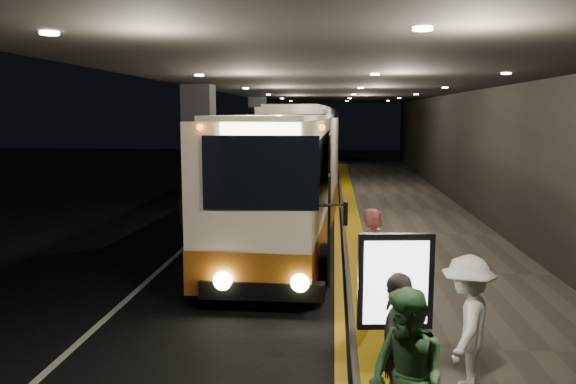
{
  "coord_description": "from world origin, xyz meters",
  "views": [
    {
      "loc": [
        2.21,
        -11.29,
        3.62
      ],
      "look_at": [
        1.1,
        2.33,
        1.7
      ],
      "focal_mm": 35.0,
      "sensor_mm": 36.0,
      "label": 1
    }
  ],
  "objects_px": {
    "passenger_waiting_white": "(467,324)",
    "info_sign": "(395,284)",
    "passenger_waiting_grey": "(399,351)",
    "stanchion_post": "(374,266)",
    "coach_second": "(304,150)",
    "coach_main": "(287,186)",
    "coach_third": "(320,137)",
    "passenger_waiting_green": "(407,379)",
    "passenger_boarding": "(375,261)",
    "bag_polka": "(421,363)"
  },
  "relations": [
    {
      "from": "passenger_waiting_white",
      "to": "info_sign",
      "type": "bearing_deg",
      "value": -71.01
    },
    {
      "from": "passenger_waiting_grey",
      "to": "stanchion_post",
      "type": "distance_m",
      "value": 4.61
    },
    {
      "from": "passenger_waiting_grey",
      "to": "info_sign",
      "type": "distance_m",
      "value": 1.06
    },
    {
      "from": "coach_second",
      "to": "coach_main",
      "type": "bearing_deg",
      "value": -86.68
    },
    {
      "from": "coach_main",
      "to": "passenger_waiting_grey",
      "type": "xyz_separation_m",
      "value": [
        1.98,
        -9.07,
        -0.63
      ]
    },
    {
      "from": "info_sign",
      "to": "stanchion_post",
      "type": "bearing_deg",
      "value": 83.94
    },
    {
      "from": "coach_third",
      "to": "stanchion_post",
      "type": "xyz_separation_m",
      "value": [
        1.89,
        -33.91,
        -1.05
      ]
    },
    {
      "from": "coach_main",
      "to": "passenger_waiting_green",
      "type": "xyz_separation_m",
      "value": [
        1.99,
        -9.72,
        -0.62
      ]
    },
    {
      "from": "info_sign",
      "to": "passenger_waiting_grey",
      "type": "bearing_deg",
      "value": -99.28
    },
    {
      "from": "coach_second",
      "to": "stanchion_post",
      "type": "bearing_deg",
      "value": -79.86
    },
    {
      "from": "coach_third",
      "to": "passenger_boarding",
      "type": "height_order",
      "value": "coach_third"
    },
    {
      "from": "coach_second",
      "to": "stanchion_post",
      "type": "xyz_separation_m",
      "value": [
        2.22,
        -16.38,
        -1.11
      ]
    },
    {
      "from": "coach_main",
      "to": "coach_third",
      "type": "bearing_deg",
      "value": 92.45
    },
    {
      "from": "coach_second",
      "to": "info_sign",
      "type": "height_order",
      "value": "coach_second"
    },
    {
      "from": "coach_main",
      "to": "passenger_waiting_white",
      "type": "height_order",
      "value": "coach_main"
    },
    {
      "from": "coach_second",
      "to": "passenger_waiting_grey",
      "type": "relative_size",
      "value": 6.92
    },
    {
      "from": "passenger_waiting_grey",
      "to": "bag_polka",
      "type": "xyz_separation_m",
      "value": [
        0.47,
        1.35,
        -0.74
      ]
    },
    {
      "from": "coach_main",
      "to": "stanchion_post",
      "type": "height_order",
      "value": "coach_main"
    },
    {
      "from": "coach_main",
      "to": "bag_polka",
      "type": "height_order",
      "value": "coach_main"
    },
    {
      "from": "coach_second",
      "to": "passenger_waiting_white",
      "type": "height_order",
      "value": "coach_second"
    },
    {
      "from": "coach_third",
      "to": "passenger_waiting_grey",
      "type": "distance_m",
      "value": 38.56
    },
    {
      "from": "coach_main",
      "to": "coach_second",
      "type": "distance_m",
      "value": 11.91
    },
    {
      "from": "passenger_waiting_grey",
      "to": "bag_polka",
      "type": "bearing_deg",
      "value": 179.54
    },
    {
      "from": "passenger_waiting_grey",
      "to": "passenger_waiting_white",
      "type": "bearing_deg",
      "value": 153.34
    },
    {
      "from": "coach_second",
      "to": "bag_polka",
      "type": "xyz_separation_m",
      "value": [
        2.64,
        -19.62,
        -1.55
      ]
    },
    {
      "from": "coach_third",
      "to": "stanchion_post",
      "type": "relative_size",
      "value": 10.19
    },
    {
      "from": "info_sign",
      "to": "passenger_waiting_white",
      "type": "bearing_deg",
      "value": -7.85
    },
    {
      "from": "coach_second",
      "to": "passenger_waiting_green",
      "type": "distance_m",
      "value": 21.75
    },
    {
      "from": "passenger_waiting_grey",
      "to": "info_sign",
      "type": "xyz_separation_m",
      "value": [
        0.05,
        0.96,
        0.46
      ]
    },
    {
      "from": "passenger_waiting_green",
      "to": "bag_polka",
      "type": "xyz_separation_m",
      "value": [
        0.47,
        2.0,
        -0.74
      ]
    },
    {
      "from": "passenger_waiting_white",
      "to": "bag_polka",
      "type": "xyz_separation_m",
      "value": [
        -0.47,
        0.42,
        -0.72
      ]
    },
    {
      "from": "passenger_waiting_white",
      "to": "info_sign",
      "type": "height_order",
      "value": "info_sign"
    },
    {
      "from": "coach_main",
      "to": "passenger_waiting_green",
      "type": "bearing_deg",
      "value": -75.72
    },
    {
      "from": "bag_polka",
      "to": "info_sign",
      "type": "distance_m",
      "value": 1.34
    },
    {
      "from": "coach_second",
      "to": "info_sign",
      "type": "xyz_separation_m",
      "value": [
        2.22,
        -20.02,
        -0.34
      ]
    },
    {
      "from": "coach_third",
      "to": "passenger_waiting_grey",
      "type": "bearing_deg",
      "value": -84.59
    },
    {
      "from": "coach_main",
      "to": "bag_polka",
      "type": "relative_size",
      "value": 37.44
    },
    {
      "from": "coach_main",
      "to": "passenger_waiting_grey",
      "type": "distance_m",
      "value": 9.31
    },
    {
      "from": "passenger_waiting_white",
      "to": "passenger_boarding",
      "type": "bearing_deg",
      "value": -140.48
    },
    {
      "from": "passenger_boarding",
      "to": "passenger_waiting_grey",
      "type": "xyz_separation_m",
      "value": [
        -0.01,
        -3.69,
        -0.03
      ]
    },
    {
      "from": "passenger_waiting_white",
      "to": "passenger_waiting_grey",
      "type": "height_order",
      "value": "passenger_waiting_grey"
    },
    {
      "from": "passenger_waiting_grey",
      "to": "info_sign",
      "type": "relative_size",
      "value": 0.89
    },
    {
      "from": "bag_polka",
      "to": "stanchion_post",
      "type": "xyz_separation_m",
      "value": [
        -0.42,
        3.25,
        0.44
      ]
    },
    {
      "from": "coach_third",
      "to": "info_sign",
      "type": "distance_m",
      "value": 37.6
    },
    {
      "from": "coach_second",
      "to": "passenger_boarding",
      "type": "relative_size",
      "value": 6.7
    },
    {
      "from": "passenger_waiting_white",
      "to": "bag_polka",
      "type": "height_order",
      "value": "passenger_waiting_white"
    },
    {
      "from": "passenger_boarding",
      "to": "passenger_waiting_green",
      "type": "bearing_deg",
      "value": -155.88
    },
    {
      "from": "coach_main",
      "to": "passenger_waiting_white",
      "type": "relative_size",
      "value": 6.45
    },
    {
      "from": "coach_main",
      "to": "passenger_waiting_green",
      "type": "distance_m",
      "value": 9.94
    },
    {
      "from": "coach_third",
      "to": "coach_second",
      "type": "bearing_deg",
      "value": -88.4
    }
  ]
}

